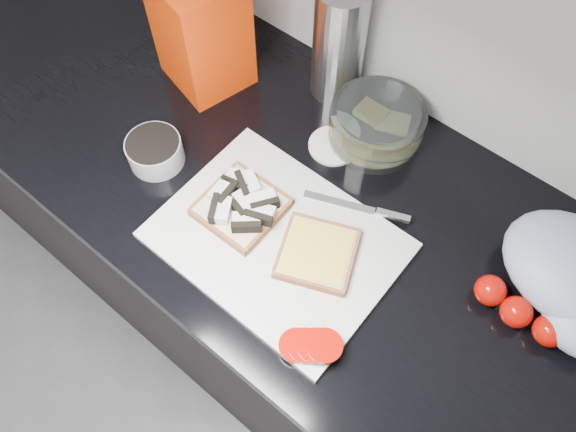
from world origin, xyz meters
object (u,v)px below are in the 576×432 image
at_px(cutting_board, 277,240).
at_px(steel_canister, 339,43).
at_px(glass_bowl, 376,125).
at_px(bread_bag, 201,29).

bearing_deg(cutting_board, steel_canister, 111.47).
relative_size(glass_bowl, steel_canister, 0.75).
relative_size(cutting_board, bread_bag, 1.67).
xyz_separation_m(bread_bag, steel_canister, (0.22, 0.14, -0.00)).
height_order(cutting_board, glass_bowl, glass_bowl).
height_order(bread_bag, steel_canister, bread_bag).
xyz_separation_m(cutting_board, steel_canister, (-0.14, 0.35, 0.11)).
height_order(cutting_board, steel_canister, steel_canister).
xyz_separation_m(cutting_board, bread_bag, (-0.36, 0.21, 0.11)).
height_order(cutting_board, bread_bag, bread_bag).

